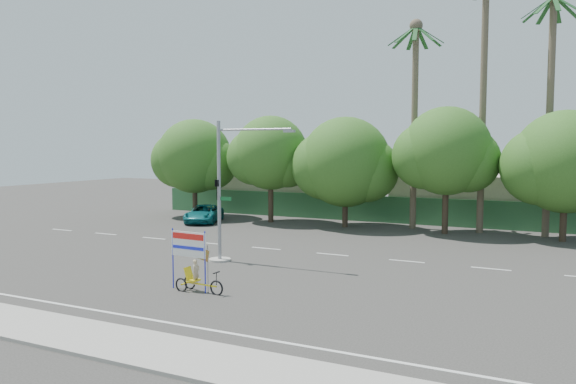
% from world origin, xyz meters
% --- Properties ---
extents(ground, '(120.00, 120.00, 0.00)m').
position_xyz_m(ground, '(0.00, 0.00, 0.00)').
color(ground, '#33302D').
rests_on(ground, ground).
extents(sidewalk_near, '(50.00, 2.40, 0.12)m').
position_xyz_m(sidewalk_near, '(0.00, -7.50, 0.06)').
color(sidewalk_near, gray).
rests_on(sidewalk_near, ground).
extents(fence, '(38.00, 0.08, 2.00)m').
position_xyz_m(fence, '(0.00, 21.50, 1.00)').
color(fence, '#336B3D').
rests_on(fence, ground).
extents(building_left, '(12.00, 8.00, 4.00)m').
position_xyz_m(building_left, '(-10.00, 26.00, 2.00)').
color(building_left, beige).
rests_on(building_left, ground).
extents(building_right, '(14.00, 8.00, 3.60)m').
position_xyz_m(building_right, '(8.00, 26.00, 1.80)').
color(building_right, beige).
rests_on(building_right, ground).
extents(tree_far_left, '(7.14, 6.00, 7.96)m').
position_xyz_m(tree_far_left, '(-14.05, 18.00, 4.76)').
color(tree_far_left, '#473828').
rests_on(tree_far_left, ground).
extents(tree_left, '(6.66, 5.60, 8.07)m').
position_xyz_m(tree_left, '(-7.05, 18.00, 5.06)').
color(tree_left, '#473828').
rests_on(tree_left, ground).
extents(tree_center, '(7.62, 6.40, 7.85)m').
position_xyz_m(tree_center, '(-1.05, 18.00, 4.47)').
color(tree_center, '#473828').
rests_on(tree_center, ground).
extents(tree_right, '(6.90, 5.80, 8.36)m').
position_xyz_m(tree_right, '(5.95, 18.00, 5.24)').
color(tree_right, '#473828').
rests_on(tree_right, ground).
extents(tree_far_right, '(7.38, 6.20, 7.94)m').
position_xyz_m(tree_far_right, '(12.95, 18.00, 4.64)').
color(tree_far_right, '#473828').
rests_on(tree_far_right, ground).
extents(palm_tall, '(3.73, 3.79, 17.45)m').
position_xyz_m(palm_tall, '(8.00, 19.50, 10.46)').
color(palm_tall, '#70604C').
rests_on(palm_tall, ground).
extents(palm_mid, '(3.73, 3.79, 15.45)m').
position_xyz_m(palm_mid, '(12.00, 19.50, 9.40)').
color(palm_mid, '#70604C').
rests_on(palm_mid, ground).
extents(palm_short, '(3.73, 3.79, 14.45)m').
position_xyz_m(palm_short, '(3.50, 19.50, 8.86)').
color(palm_short, '#70604C').
rests_on(palm_short, ground).
extents(traffic_signal, '(4.72, 1.10, 7.00)m').
position_xyz_m(traffic_signal, '(-2.20, 3.98, 2.92)').
color(traffic_signal, gray).
rests_on(traffic_signal, ground).
extents(trike_billboard, '(2.53, 0.61, 2.49)m').
position_xyz_m(trike_billboard, '(-0.12, -1.53, 1.00)').
color(trike_billboard, black).
rests_on(trike_billboard, ground).
extents(pickup_truck, '(3.69, 5.23, 1.33)m').
position_xyz_m(pickup_truck, '(-11.46, 15.57, 0.66)').
color(pickup_truck, '#0F676C').
rests_on(pickup_truck, ground).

